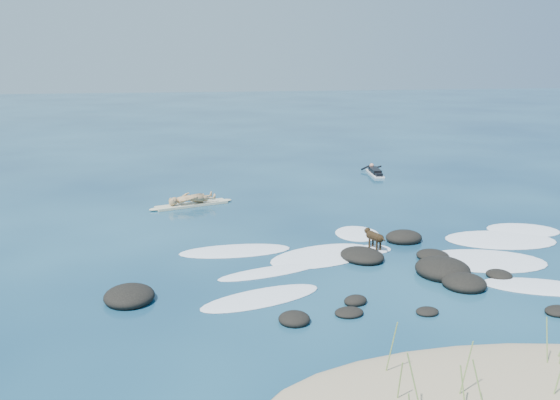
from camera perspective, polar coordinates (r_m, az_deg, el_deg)
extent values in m
plane|color=#0A2642|center=(19.02, 7.98, -5.16)|extent=(160.00, 160.00, 0.00)
cylinder|color=#7A9B4B|center=(11.14, 17.77, -16.14)|extent=(0.26, 0.19, 1.01)
cylinder|color=#7A9B4B|center=(11.15, 10.87, -16.17)|extent=(0.04, 0.16, 0.86)
cylinder|color=#7A9B4B|center=(10.75, 12.26, -16.40)|extent=(0.29, 0.19, 1.18)
cylinder|color=#7A9B4B|center=(11.96, 10.14, -13.26)|extent=(0.16, 0.19, 1.13)
cylinder|color=#7A9B4B|center=(11.17, 16.41, -16.40)|extent=(0.13, 0.17, 0.88)
cylinder|color=#7A9B4B|center=(13.13, 23.23, -11.96)|extent=(0.05, 0.18, 1.02)
cylinder|color=#7A9B4B|center=(11.46, 16.59, -14.85)|extent=(0.23, 0.05, 1.14)
ellipsoid|color=black|center=(14.95, 6.33, -10.19)|extent=(0.79, 0.70, 0.20)
ellipsoid|color=black|center=(16.31, 24.14, -9.27)|extent=(0.84, 0.75, 0.22)
ellipsoid|color=black|center=(18.21, 19.39, -6.47)|extent=(0.89, 0.93, 0.25)
ellipsoid|color=black|center=(20.72, 11.25, -3.39)|extent=(1.34, 1.19, 0.48)
ellipsoid|color=black|center=(17.94, 14.64, -6.14)|extent=(1.53, 1.68, 0.59)
ellipsoid|color=black|center=(19.25, 13.79, -4.97)|extent=(1.10, 1.17, 0.31)
ellipsoid|color=black|center=(16.05, -13.62, -8.54)|extent=(1.33, 1.47, 0.48)
ellipsoid|color=black|center=(14.47, 1.31, -10.83)|extent=(0.74, 0.76, 0.31)
ellipsoid|color=black|center=(15.59, 6.91, -9.14)|extent=(0.78, 0.73, 0.26)
ellipsoid|color=black|center=(17.17, 16.47, -7.27)|extent=(1.42, 1.47, 0.46)
ellipsoid|color=black|center=(18.76, 7.52, -5.08)|extent=(1.65, 1.79, 0.42)
ellipsoid|color=black|center=(15.33, 13.31, -9.91)|extent=(0.67, 0.61, 0.18)
ellipsoid|color=white|center=(17.55, -0.99, -6.60)|extent=(3.19, 1.63, 0.12)
ellipsoid|color=white|center=(21.30, 7.06, -3.07)|extent=(1.67, 2.03, 0.12)
ellipsoid|color=white|center=(19.39, -4.12, -4.67)|extent=(3.51, 1.42, 0.12)
ellipsoid|color=white|center=(21.70, 19.49, -3.45)|extent=(3.94, 2.79, 0.12)
ellipsoid|color=white|center=(23.15, 21.34, -2.57)|extent=(2.82, 2.32, 0.12)
ellipsoid|color=white|center=(15.79, -1.73, -8.95)|extent=(3.50, 2.21, 0.12)
ellipsoid|color=white|center=(19.42, 18.13, -5.30)|extent=(4.08, 3.04, 0.12)
ellipsoid|color=white|center=(17.85, 22.69, -7.34)|extent=(3.23, 2.29, 0.12)
ellipsoid|color=white|center=(18.95, 3.94, -5.10)|extent=(3.99, 3.05, 0.12)
ellipsoid|color=white|center=(19.72, 8.55, -4.47)|extent=(1.10, 0.90, 0.12)
cube|color=beige|center=(25.18, -8.09, -0.42)|extent=(2.95, 1.56, 0.10)
ellipsoid|color=beige|center=(25.73, -5.07, -0.04)|extent=(0.66, 0.51, 0.11)
ellipsoid|color=beige|center=(24.70, -11.23, -0.82)|extent=(0.66, 0.51, 0.11)
imported|color=tan|center=(24.96, -8.16, 1.80)|extent=(0.66, 0.81, 1.90)
cube|color=white|center=(31.69, 8.67, 2.41)|extent=(0.70, 2.23, 0.08)
ellipsoid|color=white|center=(32.74, 8.24, 2.77)|extent=(0.31, 0.50, 0.08)
cube|color=black|center=(31.67, 8.68, 2.67)|extent=(0.52, 1.38, 0.22)
sphere|color=tan|center=(32.39, 8.38, 3.14)|extent=(0.25, 0.25, 0.23)
cylinder|color=black|center=(32.49, 7.83, 2.96)|extent=(0.55, 0.25, 0.25)
cylinder|color=black|center=(32.62, 8.79, 2.96)|extent=(0.53, 0.34, 0.25)
cube|color=black|center=(30.96, 8.98, 2.34)|extent=(0.39, 0.58, 0.14)
cylinder|color=black|center=(19.50, 8.69, -3.33)|extent=(0.42, 0.59, 0.26)
sphere|color=black|center=(19.68, 8.26, -3.16)|extent=(0.35, 0.35, 0.27)
sphere|color=black|center=(19.33, 9.13, -3.50)|extent=(0.31, 0.31, 0.24)
sphere|color=black|center=(19.77, 7.99, -2.80)|extent=(0.25, 0.25, 0.19)
cone|color=black|center=(19.86, 7.79, -2.75)|extent=(0.14, 0.15, 0.10)
cone|color=black|center=(19.72, 7.90, -2.61)|extent=(0.11, 0.09, 0.09)
cone|color=black|center=(19.78, 8.13, -2.56)|extent=(0.11, 0.09, 0.09)
cylinder|color=black|center=(19.68, 8.17, -4.00)|extent=(0.08, 0.08, 0.35)
cylinder|color=black|center=(19.76, 8.49, -3.94)|extent=(0.08, 0.08, 0.35)
cylinder|color=black|center=(19.41, 8.84, -4.27)|extent=(0.08, 0.08, 0.35)
cylinder|color=black|center=(19.49, 9.15, -4.21)|extent=(0.08, 0.08, 0.35)
cylinder|color=black|center=(19.23, 9.35, -3.46)|extent=(0.13, 0.25, 0.15)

